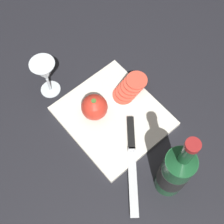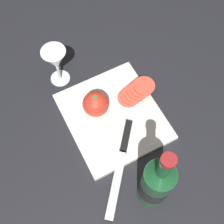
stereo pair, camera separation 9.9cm
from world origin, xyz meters
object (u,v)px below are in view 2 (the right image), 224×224
Objects in this scene: wine_bottle at (156,184)px; knife at (123,148)px; tomato_slice_stack_near at (136,92)px; wine_glass at (56,61)px; whole_tomato at (96,105)px.

wine_bottle is 1.32× the size of knife.
knife is 0.20m from tomato_slice_stack_near.
wine_glass is 0.35m from knife.
wine_glass is 1.79× the size of whole_tomato.
wine_glass reaches higher than whole_tomato.
knife is at bearing -176.71° from wine_bottle.
whole_tomato is at bearing -92.90° from tomato_slice_stack_near.
wine_bottle reaches higher than tomato_slice_stack_near.
tomato_slice_stack_near is at bearing 178.60° from knife.
wine_bottle is 0.18m from knife.
whole_tomato is at bearing -175.86° from wine_bottle.
tomato_slice_stack_near is at bearing 87.10° from whole_tomato.
wine_glass is at bearing -163.21° from whole_tomato.
wine_bottle is 0.50m from wine_glass.
whole_tomato reaches higher than tomato_slice_stack_near.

